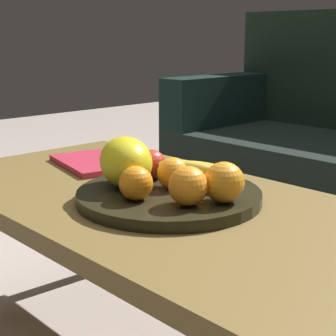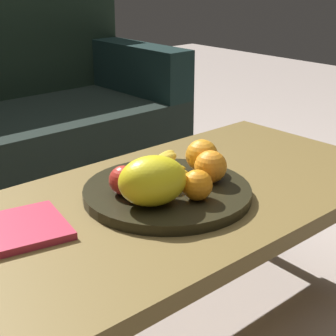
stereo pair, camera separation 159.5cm
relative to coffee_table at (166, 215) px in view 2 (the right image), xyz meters
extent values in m
cube|color=brown|center=(0.00, 0.00, 0.03)|extent=(1.28, 0.61, 0.04)
cylinder|color=brown|center=(0.60, 0.26, -0.20)|extent=(0.05, 0.05, 0.41)
cube|color=black|center=(0.77, 1.11, 0.11)|extent=(0.14, 0.70, 0.22)
cylinder|color=black|center=(0.01, 0.00, 0.06)|extent=(0.40, 0.40, 0.03)
ellipsoid|color=yellow|center=(-0.08, -0.05, 0.13)|extent=(0.18, 0.16, 0.11)
sphere|color=orange|center=(0.11, -0.04, 0.11)|extent=(0.08, 0.08, 0.08)
sphere|color=orange|center=(0.01, -0.10, 0.11)|extent=(0.07, 0.07, 0.07)
sphere|color=orange|center=(0.00, 0.02, 0.11)|extent=(0.07, 0.07, 0.07)
sphere|color=orange|center=(0.14, 0.02, 0.11)|extent=(0.08, 0.08, 0.08)
sphere|color=red|center=(-0.09, 0.04, 0.10)|extent=(0.07, 0.07, 0.07)
ellipsoid|color=yellow|center=(0.01, 0.04, 0.09)|extent=(0.13, 0.13, 0.03)
ellipsoid|color=yellow|center=(0.02, 0.05, 0.09)|extent=(0.15, 0.07, 0.03)
ellipsoid|color=gold|center=(0.01, 0.03, 0.09)|extent=(0.15, 0.09, 0.03)
ellipsoid|color=yellow|center=(0.02, 0.04, 0.11)|extent=(0.15, 0.08, 0.03)
ellipsoid|color=yellow|center=(0.03, 0.05, 0.11)|extent=(0.15, 0.10, 0.03)
cube|color=#BD2C44|center=(-0.37, 0.08, 0.05)|extent=(0.28, 0.23, 0.02)
camera|label=1|loc=(0.81, -0.76, 0.40)|focal=57.25mm
camera|label=2|loc=(-0.77, -0.87, 0.57)|focal=57.24mm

